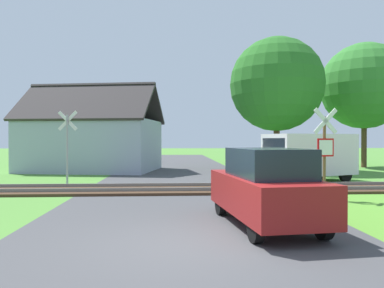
{
  "coord_description": "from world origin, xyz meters",
  "views": [
    {
      "loc": [
        -0.37,
        -7.0,
        1.98
      ],
      "look_at": [
        0.5,
        8.42,
        1.8
      ],
      "focal_mm": 35.0,
      "sensor_mm": 36.0,
      "label": 1
    }
  ],
  "objects_px": {
    "crossing_sign_far": "(67,142)",
    "mail_truck": "(307,156)",
    "tree_far": "(364,86)",
    "parked_car": "(266,187)",
    "stop_sign_near": "(325,148)",
    "house": "(93,143)",
    "tree_right": "(277,84)"
  },
  "relations": [
    {
      "from": "crossing_sign_far",
      "to": "mail_truck",
      "type": "relative_size",
      "value": 0.62
    },
    {
      "from": "crossing_sign_far",
      "to": "mail_truck",
      "type": "height_order",
      "value": "crossing_sign_far"
    },
    {
      "from": "tree_far",
      "to": "parked_car",
      "type": "relative_size",
      "value": 2.14
    },
    {
      "from": "mail_truck",
      "to": "stop_sign_near",
      "type": "bearing_deg",
      "value": 144.5
    },
    {
      "from": "stop_sign_near",
      "to": "tree_far",
      "type": "bearing_deg",
      "value": -132.84
    },
    {
      "from": "crossing_sign_far",
      "to": "stop_sign_near",
      "type": "bearing_deg",
      "value": -16.91
    },
    {
      "from": "house",
      "to": "tree_right",
      "type": "bearing_deg",
      "value": 9.1
    },
    {
      "from": "tree_far",
      "to": "crossing_sign_far",
      "type": "bearing_deg",
      "value": -152.45
    },
    {
      "from": "stop_sign_near",
      "to": "mail_truck",
      "type": "height_order",
      "value": "stop_sign_near"
    },
    {
      "from": "house",
      "to": "parked_car",
      "type": "xyz_separation_m",
      "value": [
        7.18,
        -15.85,
        -0.9
      ]
    },
    {
      "from": "house",
      "to": "parked_car",
      "type": "bearing_deg",
      "value": -55.6
    },
    {
      "from": "stop_sign_near",
      "to": "parked_car",
      "type": "distance_m",
      "value": 4.78
    },
    {
      "from": "mail_truck",
      "to": "parked_car",
      "type": "bearing_deg",
      "value": 132.85
    },
    {
      "from": "tree_far",
      "to": "mail_truck",
      "type": "distance_m",
      "value": 12.52
    },
    {
      "from": "stop_sign_near",
      "to": "tree_far",
      "type": "xyz_separation_m",
      "value": [
        8.73,
        13.95,
        4.13
      ]
    },
    {
      "from": "crossing_sign_far",
      "to": "parked_car",
      "type": "bearing_deg",
      "value": -42.8
    },
    {
      "from": "tree_right",
      "to": "house",
      "type": "bearing_deg",
      "value": 179.08
    },
    {
      "from": "stop_sign_near",
      "to": "tree_right",
      "type": "distance_m",
      "value": 12.72
    },
    {
      "from": "tree_right",
      "to": "parked_car",
      "type": "height_order",
      "value": "tree_right"
    },
    {
      "from": "house",
      "to": "mail_truck",
      "type": "bearing_deg",
      "value": -22.14
    },
    {
      "from": "stop_sign_near",
      "to": "house",
      "type": "height_order",
      "value": "house"
    },
    {
      "from": "crossing_sign_far",
      "to": "tree_right",
      "type": "xyz_separation_m",
      "value": [
        11.4,
        7.58,
        3.71
      ]
    },
    {
      "from": "stop_sign_near",
      "to": "parked_car",
      "type": "xyz_separation_m",
      "value": [
        -2.93,
        -3.68,
        -0.8
      ]
    },
    {
      "from": "tree_right",
      "to": "mail_truck",
      "type": "xyz_separation_m",
      "value": [
        -0.55,
        -6.96,
        -4.35
      ]
    },
    {
      "from": "crossing_sign_far",
      "to": "house",
      "type": "xyz_separation_m",
      "value": [
        -0.52,
        7.77,
        -0.08
      ]
    },
    {
      "from": "house",
      "to": "parked_car",
      "type": "relative_size",
      "value": 2.2
    },
    {
      "from": "stop_sign_near",
      "to": "crossing_sign_far",
      "type": "xyz_separation_m",
      "value": [
        -9.59,
        4.39,
        0.18
      ]
    },
    {
      "from": "tree_right",
      "to": "crossing_sign_far",
      "type": "bearing_deg",
      "value": -146.37
    },
    {
      "from": "house",
      "to": "mail_truck",
      "type": "xyz_separation_m",
      "value": [
        11.37,
        -7.15,
        -0.56
      ]
    },
    {
      "from": "house",
      "to": "parked_car",
      "type": "distance_m",
      "value": 17.42
    },
    {
      "from": "tree_far",
      "to": "mail_truck",
      "type": "xyz_separation_m",
      "value": [
        -7.48,
        -8.94,
        -4.58
      ]
    },
    {
      "from": "stop_sign_near",
      "to": "house",
      "type": "distance_m",
      "value": 15.82
    }
  ]
}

